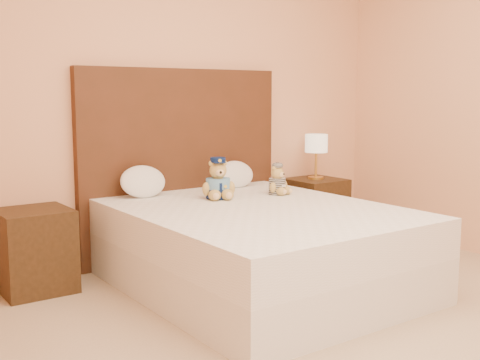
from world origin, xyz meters
name	(u,v)px	position (x,y,z in m)	size (l,w,h in m)	color
ground	(397,347)	(0.00, 0.00, 0.00)	(4.00, 4.50, 0.00)	tan
bed	(258,248)	(0.00, 1.20, 0.28)	(1.60, 2.00, 0.55)	white
headboard	(182,164)	(0.00, 2.21, 0.75)	(1.75, 0.08, 1.50)	#482515
nightstand_left	(35,250)	(-1.25, 2.00, 0.28)	(0.45, 0.45, 0.55)	#3D2613
nightstand_right	(315,209)	(1.25, 2.00, 0.28)	(0.45, 0.45, 0.55)	#3D2613
lamp	(316,146)	(1.25, 2.00, 0.85)	(0.20, 0.20, 0.40)	gold
teddy_police	(218,178)	(-0.03, 1.65, 0.70)	(0.26, 0.24, 0.30)	#B08E44
teddy_prisoner	(277,179)	(0.45, 1.56, 0.66)	(0.20, 0.19, 0.22)	#B08E44
pillow_left	(143,180)	(-0.44, 2.03, 0.68)	(0.36, 0.23, 0.25)	white
pillow_right	(236,173)	(0.40, 2.03, 0.67)	(0.33, 0.21, 0.23)	white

